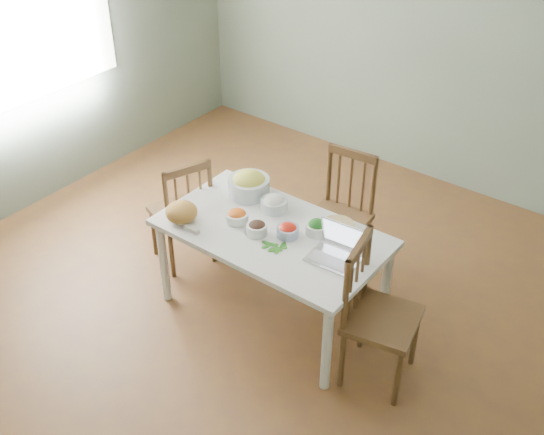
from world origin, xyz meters
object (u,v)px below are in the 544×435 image
Objects in this scene: dining_table at (272,272)px; chair_right at (383,317)px; chair_far at (338,217)px; laptop at (334,247)px; chair_left at (181,209)px; bread_boule at (181,212)px; bowl_squash at (249,184)px.

dining_table is 0.88m from chair_right.
chair_far reaches higher than laptop.
chair_far is 1.14m from chair_left.
laptop is (-0.39, 0.04, 0.31)m from chair_right.
dining_table is at bearing 26.67° from bread_boule.
bowl_squash is at bearing -144.57° from chair_far.
bread_boule is (-0.53, -0.27, 0.41)m from dining_table.
dining_table is 4.84× the size of laptop.
bread_boule is (-0.62, -0.92, 0.29)m from chair_far.
laptop is at bearing -17.46° from bowl_squash.
laptop is at bearing -2.90° from dining_table.
chair_right is 3.34× the size of bowl_squash.
chair_left reaches higher than laptop.
chair_far is 0.97× the size of chair_right.
bowl_squash is at bearing 147.42° from dining_table.
chair_far is (0.09, 0.65, 0.12)m from dining_table.
chair_left is at bearing -160.43° from bowl_squash.
dining_table is at bearing -103.00° from chair_far.
dining_table is 0.72m from bread_boule.
laptop is (1.00, 0.24, 0.04)m from bread_boule.
chair_right is 1.32m from bowl_squash.
bowl_squash is at bearing 74.19° from bread_boule.
chair_far reaches higher than dining_table.
chair_right reaches higher than dining_table.
dining_table is 1.63× the size of chair_left.
bread_boule is 0.69× the size of laptop.
bread_boule is at bearing -105.81° from bowl_squash.
bowl_squash is at bearing 64.27° from chair_right.
chair_right is (0.77, -0.72, 0.02)m from chair_far.
chair_right is 3.19× the size of laptop.
laptop is at bearing 106.67° from chair_left.
chair_left is 0.62m from bowl_squash.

